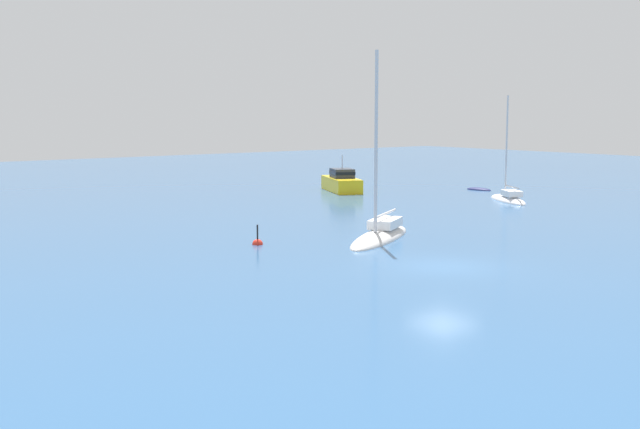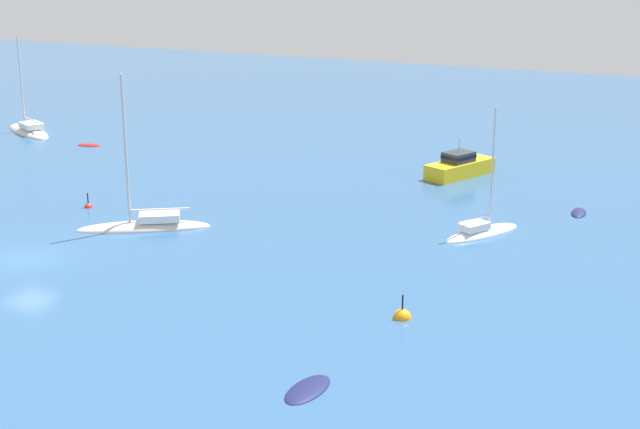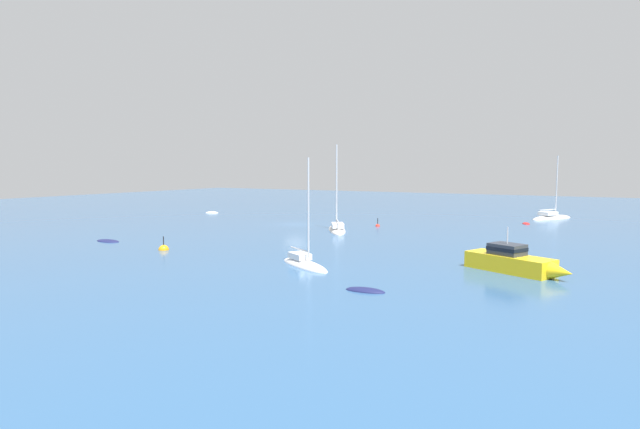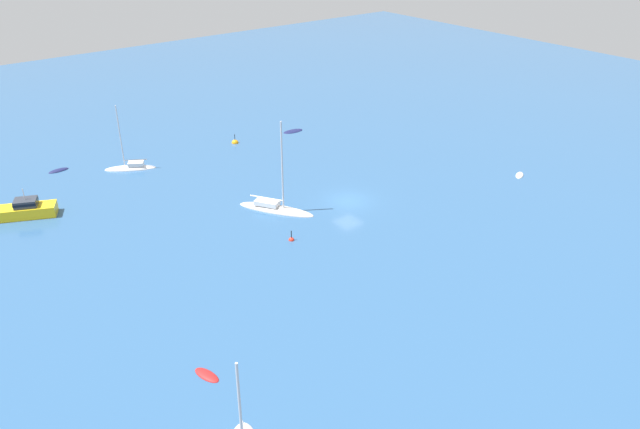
{
  "view_description": "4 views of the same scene",
  "coord_description": "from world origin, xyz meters",
  "px_view_note": "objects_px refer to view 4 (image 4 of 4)",
  "views": [
    {
      "loc": [
        22.77,
        -24.24,
        6.39
      ],
      "look_at": [
        -5.01,
        -2.57,
        1.86
      ],
      "focal_mm": 45.39,
      "sensor_mm": 36.0,
      "label": 1
    },
    {
      "loc": [
        37.91,
        34.3,
        17.25
      ],
      "look_at": [
        -10.9,
        12.63,
        1.01
      ],
      "focal_mm": 53.02,
      "sensor_mm": 36.0,
      "label": 2
    },
    {
      "loc": [
        -31.97,
        51.25,
        6.8
      ],
      "look_at": [
        -8.97,
        10.1,
        2.42
      ],
      "focal_mm": 28.41,
      "sensor_mm": 36.0,
      "label": 3
    },
    {
      "loc": [
        -37.61,
        -43.31,
        27.93
      ],
      "look_at": [
        -4.85,
        -1.48,
        0.56
      ],
      "focal_mm": 35.11,
      "sensor_mm": 36.0,
      "label": 4
    }
  ],
  "objects_px": {
    "skiff": "(207,375)",
    "mooring_buoy": "(235,143)",
    "sloop": "(275,209)",
    "tender_1": "(293,131)",
    "sloop_2": "(131,168)",
    "rib": "(520,176)",
    "cabin_cruiser": "(22,210)",
    "tender": "(59,171)",
    "channel_buoy": "(291,240)"
  },
  "relations": [
    {
      "from": "sloop",
      "to": "tender_1",
      "type": "height_order",
      "value": "sloop"
    },
    {
      "from": "rib",
      "to": "sloop_2",
      "type": "bearing_deg",
      "value": -68.81
    },
    {
      "from": "tender",
      "to": "mooring_buoy",
      "type": "xyz_separation_m",
      "value": [
        20.33,
        -4.69,
        0.01
      ]
    },
    {
      "from": "mooring_buoy",
      "to": "sloop",
      "type": "bearing_deg",
      "value": -109.56
    },
    {
      "from": "sloop_2",
      "to": "skiff",
      "type": "bearing_deg",
      "value": 104.58
    },
    {
      "from": "tender",
      "to": "rib",
      "type": "relative_size",
      "value": 1.15
    },
    {
      "from": "skiff",
      "to": "mooring_buoy",
      "type": "relative_size",
      "value": 1.43
    },
    {
      "from": "mooring_buoy",
      "to": "tender_1",
      "type": "bearing_deg",
      "value": -7.14
    },
    {
      "from": "tender",
      "to": "channel_buoy",
      "type": "xyz_separation_m",
      "value": [
        11.46,
        -29.12,
        0.02
      ]
    },
    {
      "from": "cabin_cruiser",
      "to": "mooring_buoy",
      "type": "distance_m",
      "value": 27.09
    },
    {
      "from": "sloop",
      "to": "skiff",
      "type": "distance_m",
      "value": 24.04
    },
    {
      "from": "sloop",
      "to": "sloop_2",
      "type": "relative_size",
      "value": 1.24
    },
    {
      "from": "sloop",
      "to": "mooring_buoy",
      "type": "relative_size",
      "value": 6.25
    },
    {
      "from": "tender",
      "to": "mooring_buoy",
      "type": "distance_m",
      "value": 20.86
    },
    {
      "from": "tender_1",
      "to": "cabin_cruiser",
      "type": "bearing_deg",
      "value": 10.8
    },
    {
      "from": "tender",
      "to": "sloop_2",
      "type": "distance_m",
      "value": 8.05
    },
    {
      "from": "skiff",
      "to": "tender",
      "type": "bearing_deg",
      "value": 161.76
    },
    {
      "from": "sloop",
      "to": "cabin_cruiser",
      "type": "xyz_separation_m",
      "value": [
        -20.09,
        13.9,
        0.56
      ]
    },
    {
      "from": "tender_1",
      "to": "channel_buoy",
      "type": "relative_size",
      "value": 2.38
    },
    {
      "from": "sloop_2",
      "to": "sloop",
      "type": "bearing_deg",
      "value": 140.89
    },
    {
      "from": "sloop_2",
      "to": "rib",
      "type": "bearing_deg",
      "value": 169.63
    },
    {
      "from": "channel_buoy",
      "to": "tender",
      "type": "bearing_deg",
      "value": 111.47
    },
    {
      "from": "tender_1",
      "to": "sloop",
      "type": "bearing_deg",
      "value": 54.65
    },
    {
      "from": "tender",
      "to": "rib",
      "type": "distance_m",
      "value": 51.77
    },
    {
      "from": "skiff",
      "to": "tender_1",
      "type": "bearing_deg",
      "value": 123.71
    },
    {
      "from": "rib",
      "to": "mooring_buoy",
      "type": "bearing_deg",
      "value": -83.57
    },
    {
      "from": "tender_1",
      "to": "channel_buoy",
      "type": "xyz_separation_m",
      "value": [
        -17.1,
        -23.4,
        0.02
      ]
    },
    {
      "from": "sloop_2",
      "to": "mooring_buoy",
      "type": "height_order",
      "value": "sloop_2"
    },
    {
      "from": "mooring_buoy",
      "to": "cabin_cruiser",
      "type": "bearing_deg",
      "value": -170.12
    },
    {
      "from": "sloop",
      "to": "tender",
      "type": "relative_size",
      "value": 4.14
    },
    {
      "from": "rib",
      "to": "skiff",
      "type": "distance_m",
      "value": 43.81
    },
    {
      "from": "sloop_2",
      "to": "tender_1",
      "type": "relative_size",
      "value": 2.7
    },
    {
      "from": "sloop_2",
      "to": "cabin_cruiser",
      "type": "bearing_deg",
      "value": 50.46
    },
    {
      "from": "mooring_buoy",
      "to": "channel_buoy",
      "type": "bearing_deg",
      "value": -109.95
    },
    {
      "from": "sloop_2",
      "to": "skiff",
      "type": "relative_size",
      "value": 3.54
    },
    {
      "from": "sloop_2",
      "to": "mooring_buoy",
      "type": "relative_size",
      "value": 5.05
    },
    {
      "from": "tender",
      "to": "rib",
      "type": "height_order",
      "value": "rib"
    },
    {
      "from": "rib",
      "to": "tender_1",
      "type": "relative_size",
      "value": 0.7
    },
    {
      "from": "skiff",
      "to": "mooring_buoy",
      "type": "xyz_separation_m",
      "value": [
        23.62,
        35.51,
        0.01
      ]
    },
    {
      "from": "sloop_2",
      "to": "tender_1",
      "type": "height_order",
      "value": "sloop_2"
    },
    {
      "from": "rib",
      "to": "sloop_2",
      "type": "relative_size",
      "value": 0.26
    },
    {
      "from": "sloop_2",
      "to": "cabin_cruiser",
      "type": "height_order",
      "value": "sloop_2"
    },
    {
      "from": "tender",
      "to": "channel_buoy",
      "type": "bearing_deg",
      "value": -73.07
    },
    {
      "from": "sloop_2",
      "to": "channel_buoy",
      "type": "height_order",
      "value": "sloop_2"
    },
    {
      "from": "rib",
      "to": "sloop_2",
      "type": "xyz_separation_m",
      "value": [
        -33.26,
        28.44,
        0.12
      ]
    },
    {
      "from": "sloop_2",
      "to": "skiff",
      "type": "xyz_separation_m",
      "value": [
        -9.95,
        -35.68,
        -0.12
      ]
    },
    {
      "from": "cabin_cruiser",
      "to": "skiff",
      "type": "xyz_separation_m",
      "value": [
        3.05,
        -30.87,
        -0.72
      ]
    },
    {
      "from": "sloop",
      "to": "cabin_cruiser",
      "type": "relative_size",
      "value": 1.39
    },
    {
      "from": "rib",
      "to": "channel_buoy",
      "type": "xyz_separation_m",
      "value": [
        -28.46,
        3.84,
        0.02
      ]
    },
    {
      "from": "tender_1",
      "to": "mooring_buoy",
      "type": "relative_size",
      "value": 1.87
    }
  ]
}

